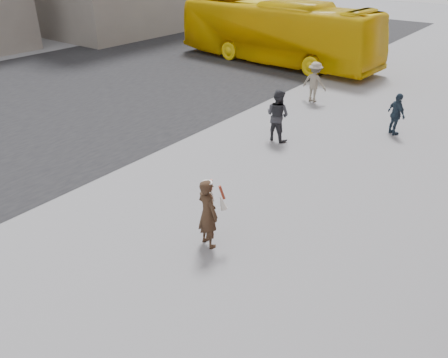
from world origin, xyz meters
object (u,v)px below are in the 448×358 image
Objects in this scene: bus at (276,32)px; pedestrian_a at (278,115)px; woman at (208,212)px; pedestrian_c at (396,114)px; pedestrian_b at (315,82)px.

bus is 6.80× the size of pedestrian_a.
bus is at bearing -47.59° from woman.
bus is at bearing 0.40° from pedestrian_c.
pedestrian_b is (-0.95, 4.50, -0.04)m from pedestrian_a.
woman is at bearing 112.10° from pedestrian_a.
pedestrian_a is (-1.93, 5.99, 0.04)m from woman.
pedestrian_a is at bearing -56.75° from woman.
woman is at bearing 108.94° from pedestrian_b.
pedestrian_c is at bearing -131.45° from pedestrian_a.
bus is 11.08m from pedestrian_c.
pedestrian_a is 4.20m from pedestrian_c.
pedestrian_a is at bearing 105.47° from pedestrian_b.
bus is 8.07× the size of pedestrian_c.
woman is 17.33m from bus.
bus is 7.13× the size of pedestrian_b.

